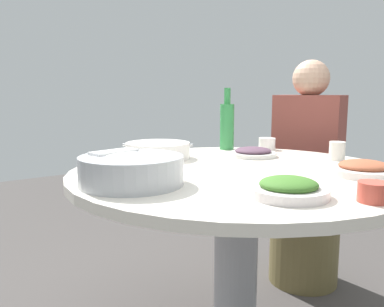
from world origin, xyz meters
The scene contains 12 objects.
round_dining_table centered at (0.00, 0.00, 0.60)m, with size 1.17×1.17×0.77m.
rice_bowl centered at (0.41, -0.01, 0.82)m, with size 0.31×0.31×0.09m.
soup_bowl centered at (0.10, -0.38, 0.80)m, with size 0.26×0.26×0.07m.
dish_stirfry centered at (-0.29, 0.30, 0.79)m, with size 0.24×0.24×0.05m.
dish_greens centered at (0.14, 0.35, 0.79)m, with size 0.21×0.21×0.05m.
dish_eggplant centered at (-0.26, -0.18, 0.79)m, with size 0.20×0.20×0.04m.
green_bottle centered at (-0.30, -0.41, 0.89)m, with size 0.07×0.07×0.29m.
tea_cup_near centered at (-0.46, 0.08, 0.81)m, with size 0.06×0.06×0.07m, color silver.
tea_cup_far centered at (0.01, 0.51, 0.80)m, with size 0.08×0.08×0.05m, color #C24738.
tea_cup_side centered at (-0.45, -0.29, 0.80)m, with size 0.08×0.08×0.06m, color white.
stool_for_diner_left centered at (-0.79, -0.32, 0.22)m, with size 0.37×0.37×0.45m, color brown.
diner_left centered at (-0.79, -0.32, 0.76)m, with size 0.44×0.42×0.76m.
Camera 1 is at (0.94, 1.04, 1.04)m, focal length 37.59 mm.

